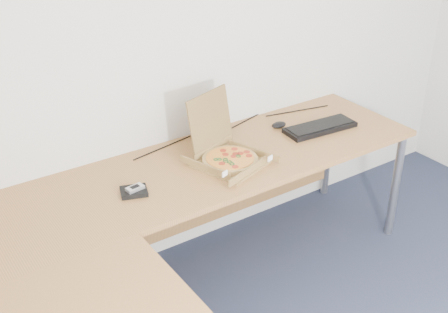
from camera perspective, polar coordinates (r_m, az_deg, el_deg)
desk at (r=2.61m, az=-3.05°, el=-7.13°), size 2.50×2.20×0.73m
pizza_box at (r=3.05m, az=0.37°, el=0.10°), size 0.32×0.38×0.33m
drinking_glass at (r=3.34m, az=-0.07°, el=2.99°), size 0.06×0.06×0.11m
keyboard at (r=3.46m, az=9.31°, el=2.80°), size 0.45×0.19×0.03m
mouse at (r=3.46m, az=5.35°, el=3.08°), size 0.10×0.06×0.03m
wallet at (r=2.83m, az=-8.74°, el=-3.38°), size 0.15×0.14×0.02m
phone at (r=2.82m, az=-8.64°, el=-3.06°), size 0.09×0.05×0.02m
cable_bundle at (r=3.43m, az=0.68°, el=2.75°), size 0.65×0.13×0.01m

